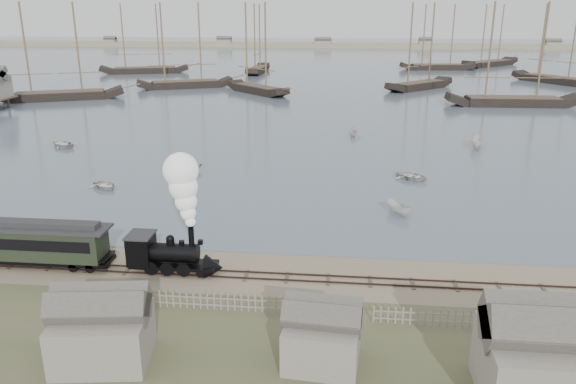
# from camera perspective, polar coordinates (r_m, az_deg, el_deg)

# --- Properties ---
(ground) EXTENTS (600.00, 600.00, 0.00)m
(ground) POSITION_cam_1_polar(r_m,az_deg,el_deg) (42.91, 1.51, -7.58)
(ground) COLOR gray
(ground) RESTS_ON ground
(harbor_water) EXTENTS (600.00, 336.00, 0.06)m
(harbor_water) POSITION_cam_1_polar(r_m,az_deg,el_deg) (209.38, 5.33, 13.03)
(harbor_water) COLOR #445161
(harbor_water) RESTS_ON ground
(rail_track) EXTENTS (120.00, 1.80, 0.16)m
(rail_track) POSITION_cam_1_polar(r_m,az_deg,el_deg) (41.10, 1.29, -8.74)
(rail_track) COLOR #35231D
(rail_track) RESTS_ON ground
(picket_fence_west) EXTENTS (19.00, 0.10, 1.20)m
(picket_fence_west) POSITION_cam_1_polar(r_m,az_deg,el_deg) (37.83, -9.44, -11.63)
(picket_fence_west) COLOR gray
(picket_fence_west) RESTS_ON ground
(picket_fence_east) EXTENTS (15.00, 0.10, 1.20)m
(picket_fence_east) POSITION_cam_1_polar(r_m,az_deg,el_deg) (37.45, 20.48, -12.96)
(picket_fence_east) COLOR gray
(picket_fence_east) RESTS_ON ground
(shed_left) EXTENTS (5.00, 4.00, 4.10)m
(shed_left) POSITION_cam_1_polar(r_m,az_deg,el_deg) (34.16, -18.06, -15.93)
(shed_left) COLOR gray
(shed_left) RESTS_ON ground
(shed_mid) EXTENTS (4.00, 3.50, 3.60)m
(shed_mid) POSITION_cam_1_polar(r_m,az_deg,el_deg) (32.45, 3.42, -16.94)
(shed_mid) COLOR gray
(shed_mid) RESTS_ON ground
(far_spit) EXTENTS (500.00, 20.00, 1.80)m
(far_spit) POSITION_cam_1_polar(r_m,az_deg,el_deg) (289.14, 5.60, 14.43)
(far_spit) COLOR tan
(far_spit) RESTS_ON ground
(locomotive) EXTENTS (7.00, 2.61, 8.73)m
(locomotive) POSITION_cam_1_polar(r_m,az_deg,el_deg) (41.01, -10.81, -3.03)
(locomotive) COLOR black
(locomotive) RESTS_ON ground
(passenger_coach) EXTENTS (13.03, 2.51, 3.16)m
(passenger_coach) POSITION_cam_1_polar(r_m,az_deg,el_deg) (46.61, -25.12, -4.54)
(passenger_coach) COLOR black
(passenger_coach) RESTS_ON ground
(beached_dinghy) EXTENTS (2.93, 4.10, 0.85)m
(beached_dinghy) POSITION_cam_1_polar(r_m,az_deg,el_deg) (48.10, -22.29, -5.52)
(beached_dinghy) COLOR silver
(beached_dinghy) RESTS_ON ground
(rowboat_0) EXTENTS (4.05, 4.27, 0.72)m
(rowboat_0) POSITION_cam_1_polar(r_m,az_deg,el_deg) (63.82, -18.13, 0.67)
(rowboat_0) COLOR silver
(rowboat_0) RESTS_ON harbor_water
(rowboat_1) EXTENTS (3.90, 4.04, 1.64)m
(rowboat_1) POSITION_cam_1_polar(r_m,az_deg,el_deg) (67.71, -9.92, 2.70)
(rowboat_1) COLOR silver
(rowboat_1) RESTS_ON harbor_water
(rowboat_2) EXTENTS (3.18, 2.84, 1.20)m
(rowboat_2) POSITION_cam_1_polar(r_m,az_deg,el_deg) (53.90, 11.12, -1.66)
(rowboat_2) COLOR silver
(rowboat_2) RESTS_ON harbor_water
(rowboat_3) EXTENTS (4.46, 4.72, 0.80)m
(rowboat_3) POSITION_cam_1_polar(r_m,az_deg,el_deg) (65.36, 12.51, 1.59)
(rowboat_3) COLOR silver
(rowboat_3) RESTS_ON harbor_water
(rowboat_5) EXTENTS (4.30, 2.54, 1.56)m
(rowboat_5) POSITION_cam_1_polar(r_m,az_deg,el_deg) (82.59, 18.63, 4.79)
(rowboat_5) COLOR silver
(rowboat_5) RESTS_ON harbor_water
(rowboat_6) EXTENTS (5.04, 5.36, 0.90)m
(rowboat_6) POSITION_cam_1_polar(r_m,az_deg,el_deg) (85.39, -21.95, 4.61)
(rowboat_6) COLOR silver
(rowboat_6) RESTS_ON harbor_water
(rowboat_7) EXTENTS (2.92, 2.56, 1.47)m
(rowboat_7) POSITION_cam_1_polar(r_m,az_deg,el_deg) (86.22, 6.66, 6.13)
(rowboat_7) COLOR silver
(rowboat_7) RESTS_ON harbor_water
(schooner_0) EXTENTS (26.20, 16.10, 20.00)m
(schooner_0) POSITION_cam_1_polar(r_m,az_deg,el_deg) (129.43, -22.62, 13.05)
(schooner_0) COLOR black
(schooner_0) RESTS_ON harbor_water
(schooner_1) EXTENTS (23.19, 14.13, 20.00)m
(schooner_1) POSITION_cam_1_polar(r_m,az_deg,el_deg) (140.69, -10.58, 14.41)
(schooner_1) COLOR black
(schooner_1) RESTS_ON harbor_water
(schooner_2) EXTENTS (16.69, 16.92, 20.00)m
(schooner_2) POSITION_cam_1_polar(r_m,az_deg,el_deg) (129.40, -3.20, 14.37)
(schooner_2) COLOR black
(schooner_2) RESTS_ON harbor_water
(schooner_3) EXTENTS (18.03, 18.36, 20.00)m
(schooner_3) POSITION_cam_1_polar(r_m,az_deg,el_deg) (139.78, 13.47, 14.20)
(schooner_3) COLOR black
(schooner_3) RESTS_ON harbor_water
(schooner_4) EXTENTS (26.25, 6.98, 20.00)m
(schooner_4) POSITION_cam_1_polar(r_m,az_deg,el_deg) (120.86, 22.39, 12.81)
(schooner_4) COLOR black
(schooner_4) RESTS_ON harbor_water
(schooner_5) EXTENTS (17.80, 22.01, 20.00)m
(schooner_5) POSITION_cam_1_polar(r_m,az_deg,el_deg) (162.94, 25.82, 13.44)
(schooner_5) COLOR black
(schooner_5) RESTS_ON harbor_water
(schooner_6) EXTENTS (26.39, 12.97, 20.00)m
(schooner_6) POSITION_cam_1_polar(r_m,az_deg,el_deg) (176.10, -14.59, 14.85)
(schooner_6) COLOR black
(schooner_6) RESTS_ON harbor_water
(schooner_7) EXTENTS (5.28, 19.36, 20.00)m
(schooner_7) POSITION_cam_1_polar(r_m,az_deg,el_deg) (171.76, -3.12, 15.31)
(schooner_7) COLOR black
(schooner_7) RESTS_ON harbor_water
(schooner_8) EXTENTS (23.53, 7.80, 20.00)m
(schooner_8) POSITION_cam_1_polar(r_m,az_deg,el_deg) (186.51, 15.15, 14.96)
(schooner_8) COLOR black
(schooner_8) RESTS_ON harbor_water
(schooner_9) EXTENTS (22.54, 21.95, 20.00)m
(schooner_9) POSITION_cam_1_polar(r_m,az_deg,el_deg) (204.25, 20.13, 14.74)
(schooner_9) COLOR black
(schooner_9) RESTS_ON harbor_water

